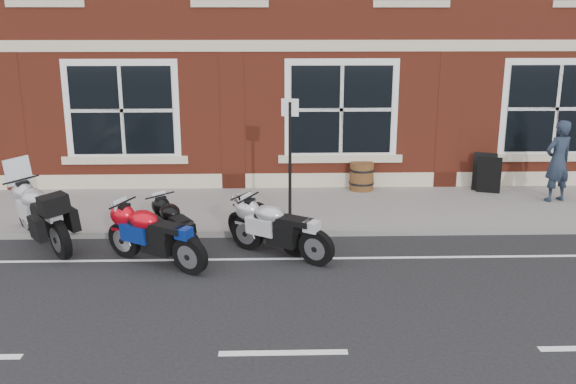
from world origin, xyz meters
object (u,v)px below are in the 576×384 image
(a_board_sign, at_px, (487,173))
(moto_sport_silver, at_px, (280,227))
(barrel_planter, at_px, (362,176))
(moto_naked_black, at_px, (266,222))
(pedestrian_left, at_px, (558,161))
(moto_sport_black, at_px, (178,225))
(parking_sign, at_px, (290,150))
(moto_sport_red, at_px, (155,234))
(moto_touring_silver, at_px, (42,212))

(a_board_sign, bearing_deg, moto_sport_silver, -122.14)
(moto_sport_silver, relative_size, barrel_planter, 2.73)
(moto_sport_silver, distance_m, barrel_planter, 4.42)
(moto_naked_black, height_order, barrel_planter, moto_naked_black)
(pedestrian_left, height_order, barrel_planter, pedestrian_left)
(pedestrian_left, height_order, a_board_sign, pedestrian_left)
(moto_sport_black, relative_size, barrel_planter, 2.67)
(a_board_sign, height_order, parking_sign, parking_sign)
(moto_sport_red, distance_m, parking_sign, 3.30)
(moto_touring_silver, xyz_separation_m, moto_sport_black, (2.49, -0.47, -0.12))
(barrel_planter, bearing_deg, a_board_sign, -5.82)
(moto_sport_red, relative_size, parking_sign, 0.76)
(moto_touring_silver, bearing_deg, barrel_planter, -10.65)
(pedestrian_left, relative_size, barrel_planter, 2.76)
(moto_naked_black, bearing_deg, a_board_sign, -15.71)
(moto_touring_silver, xyz_separation_m, moto_sport_silver, (4.27, -0.72, -0.09))
(pedestrian_left, relative_size, parking_sign, 0.75)
(moto_touring_silver, bearing_deg, parking_sign, -24.17)
(a_board_sign, bearing_deg, barrel_planter, -165.32)
(barrel_planter, bearing_deg, moto_sport_red, -133.42)
(moto_sport_red, relative_size, pedestrian_left, 1.02)
(moto_touring_silver, distance_m, moto_naked_black, 4.04)
(parking_sign, bearing_deg, barrel_planter, 63.66)
(a_board_sign, bearing_deg, pedestrian_left, -11.13)
(parking_sign, bearing_deg, a_board_sign, 34.81)
(pedestrian_left, bearing_deg, barrel_planter, -33.68)
(barrel_planter, height_order, parking_sign, parking_sign)
(moto_naked_black, xyz_separation_m, pedestrian_left, (6.31, 2.41, 0.54))
(moto_sport_silver, distance_m, parking_sign, 2.09)
(moto_sport_black, xyz_separation_m, moto_naked_black, (1.54, 0.24, -0.02))
(moto_sport_black, relative_size, parking_sign, 0.72)
(moto_touring_silver, xyz_separation_m, parking_sign, (4.51, 1.12, 0.88))
(pedestrian_left, xyz_separation_m, a_board_sign, (-1.26, 0.78, -0.45))
(moto_sport_silver, height_order, moto_naked_black, moto_sport_silver)
(moto_sport_red, relative_size, moto_naked_black, 1.27)
(moto_sport_red, bearing_deg, moto_sport_black, 5.86)
(pedestrian_left, xyz_separation_m, barrel_planter, (-4.09, 1.07, -0.57))
(moto_naked_black, bearing_deg, pedestrian_left, -27.07)
(moto_sport_silver, distance_m, moto_naked_black, 0.55)
(moto_sport_silver, xyz_separation_m, moto_naked_black, (-0.24, 0.49, -0.06))
(moto_touring_silver, height_order, moto_sport_silver, moto_touring_silver)
(moto_naked_black, distance_m, pedestrian_left, 6.77)
(moto_naked_black, xyz_separation_m, barrel_planter, (2.21, 3.47, -0.03))
(moto_touring_silver, relative_size, parking_sign, 0.80)
(moto_touring_silver, distance_m, moto_sport_silver, 4.33)
(moto_sport_black, bearing_deg, moto_sport_silver, -37.97)
(a_board_sign, bearing_deg, moto_touring_silver, -141.48)
(moto_sport_red, xyz_separation_m, moto_sport_silver, (2.08, 0.32, -0.01))
(moto_touring_silver, height_order, moto_naked_black, moto_touring_silver)
(pedestrian_left, bearing_deg, a_board_sign, -50.72)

